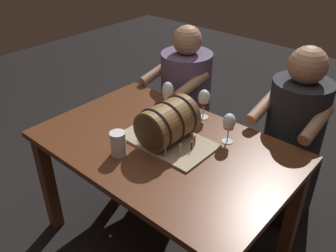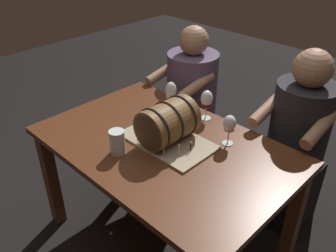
# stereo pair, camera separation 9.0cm
# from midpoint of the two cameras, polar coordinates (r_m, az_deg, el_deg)

# --- Properties ---
(ground_plane) EXTENTS (8.00, 8.00, 0.00)m
(ground_plane) POSITION_cam_midpoint_polar(r_m,az_deg,el_deg) (2.44, 0.57, -17.46)
(ground_plane) COLOR black
(dining_table) EXTENTS (1.39, 0.89, 0.75)m
(dining_table) POSITION_cam_midpoint_polar(r_m,az_deg,el_deg) (2.00, 0.67, -5.39)
(dining_table) COLOR #562D19
(dining_table) RESTS_ON ground
(barrel_cake) EXTENTS (0.50, 0.30, 0.24)m
(barrel_cake) POSITION_cam_midpoint_polar(r_m,az_deg,el_deg) (1.89, 1.36, 0.25)
(barrel_cake) COLOR tan
(barrel_cake) RESTS_ON dining_table
(wine_glass_white) EXTENTS (0.07, 0.07, 0.20)m
(wine_glass_white) POSITION_cam_midpoint_polar(r_m,az_deg,el_deg) (2.18, 1.65, 5.46)
(wine_glass_white) COLOR white
(wine_glass_white) RESTS_ON dining_table
(wine_glass_rose) EXTENTS (0.07, 0.07, 0.17)m
(wine_glass_rose) POSITION_cam_midpoint_polar(r_m,az_deg,el_deg) (1.91, 11.08, 0.20)
(wine_glass_rose) COLOR white
(wine_glass_rose) RESTS_ON dining_table
(wine_glass_red) EXTENTS (0.07, 0.07, 0.18)m
(wine_glass_red) POSITION_cam_midpoint_polar(r_m,az_deg,el_deg) (2.12, 7.38, 4.11)
(wine_glass_red) COLOR white
(wine_glass_red) RESTS_ON dining_table
(beer_pint) EXTENTS (0.08, 0.08, 0.13)m
(beer_pint) POSITION_cam_midpoint_polar(r_m,az_deg,el_deg) (1.85, -6.67, -2.75)
(beer_pint) COLOR white
(beer_pint) RESTS_ON dining_table
(person_seated_left) EXTENTS (0.42, 0.50, 1.15)m
(person_seated_left) POSITION_cam_midpoint_polar(r_m,az_deg,el_deg) (2.74, 4.63, 3.35)
(person_seated_left) COLOR #372D40
(person_seated_left) RESTS_ON ground
(person_seated_right) EXTENTS (0.38, 0.46, 1.20)m
(person_seated_right) POSITION_cam_midpoint_polar(r_m,az_deg,el_deg) (2.37, 20.51, -3.37)
(person_seated_right) COLOR black
(person_seated_right) RESTS_ON ground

